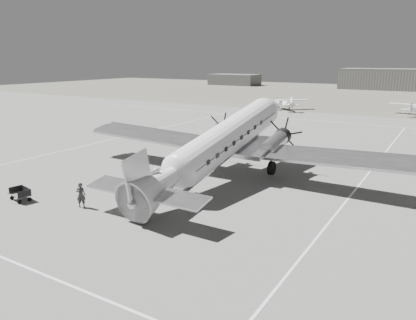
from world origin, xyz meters
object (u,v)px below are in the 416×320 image
object	(u,v)px
ramp_agent	(150,182)
passenger	(157,179)
dc3_airliner	(221,145)
light_plane_left	(284,104)
baggage_cart_far	(20,194)
hangar_main	(411,80)
ground_crew	(81,195)
shed_secondary	(234,80)
baggage_cart_near	(139,192)

from	to	relation	value
ramp_agent	passenger	size ratio (longest dim) A/B	0.97
dc3_airliner	passenger	size ratio (longest dim) A/B	17.14
light_plane_left	baggage_cart_far	bearing A→B (deg)	-128.38
hangar_main	passenger	bearing A→B (deg)	-92.70
light_plane_left	ground_crew	world-z (taller)	light_plane_left
hangar_main	light_plane_left	world-z (taller)	hangar_main
dc3_airliner	ramp_agent	bearing A→B (deg)	-117.14
shed_secondary	baggage_cart_near	world-z (taller)	shed_secondary
hangar_main	passenger	world-z (taller)	hangar_main
ramp_agent	passenger	distance (m)	0.83
shed_secondary	hangar_main	bearing A→B (deg)	4.76
ground_crew	ramp_agent	size ratio (longest dim) A/B	0.98
shed_secondary	dc3_airliner	world-z (taller)	dc3_airliner
light_plane_left	passenger	distance (m)	53.41
light_plane_left	baggage_cart_far	xyz separation A→B (m)	(3.13, -59.08, -0.65)
passenger	hangar_main	bearing A→B (deg)	-21.00
light_plane_left	passenger	bearing A→B (deg)	-120.60
baggage_cart_near	passenger	world-z (taller)	passenger
hangar_main	baggage_cart_far	bearing A→B (deg)	-95.62
dc3_airliner	baggage_cart_far	size ratio (longest dim) A/B	19.74
hangar_main	dc3_airliner	world-z (taller)	hangar_main
shed_secondary	passenger	bearing A→B (deg)	-65.05
ramp_agent	light_plane_left	bearing A→B (deg)	15.18
passenger	ramp_agent	bearing A→B (deg)	161.40
ground_crew	passenger	world-z (taller)	passenger
hangar_main	shed_secondary	world-z (taller)	hangar_main
hangar_main	ramp_agent	size ratio (longest dim) A/B	23.73
light_plane_left	baggage_cart_near	size ratio (longest dim) A/B	6.43
shed_secondary	dc3_airliner	size ratio (longest dim) A/B	0.57
hangar_main	passenger	distance (m)	121.78
light_plane_left	hangar_main	bearing A→B (deg)	35.74
light_plane_left	baggage_cart_near	xyz separation A→B (m)	(9.96, -54.39, -0.63)
shed_secondary	baggage_cart_near	distance (m)	130.37
dc3_airliner	ramp_agent	xyz separation A→B (m)	(-2.86, -5.52, -2.11)
shed_secondary	baggage_cart_near	size ratio (longest dim) A/B	10.94
dc3_airliner	shed_secondary	bearing A→B (deg)	117.34
baggage_cart_near	ground_crew	world-z (taller)	ground_crew
shed_secondary	passenger	world-z (taller)	shed_secondary
baggage_cart_far	shed_secondary	bearing A→B (deg)	122.80
dc3_airliner	ground_crew	xyz separation A→B (m)	(-5.05, -10.02, -2.13)
ramp_agent	dc3_airliner	bearing A→B (deg)	-22.91
dc3_airliner	baggage_cart_near	world-z (taller)	dc3_airliner
shed_secondary	baggage_cart_far	bearing A→B (deg)	-68.98
dc3_airliner	hangar_main	bearing A→B (deg)	88.89
shed_secondary	ramp_agent	xyz separation A→B (m)	(54.26, -117.45, -1.12)
baggage_cart_far	ramp_agent	xyz separation A→B (m)	(6.89, 5.79, 0.44)
baggage_cart_far	passenger	world-z (taller)	passenger
light_plane_left	ramp_agent	size ratio (longest dim) A/B	5.98
baggage_cart_far	ramp_agent	distance (m)	9.01
ramp_agent	hangar_main	bearing A→B (deg)	1.84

